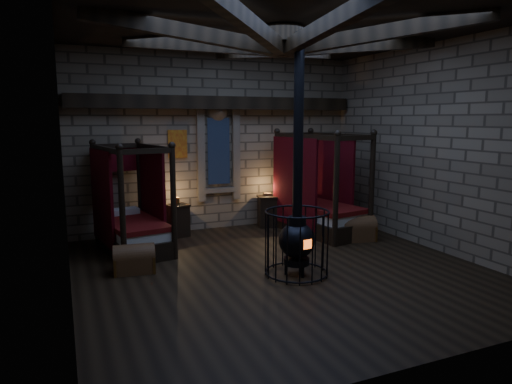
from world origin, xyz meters
name	(u,v)px	position (x,y,z in m)	size (l,w,h in m)	color
room	(281,55)	(0.00, 0.09, 3.74)	(7.02, 7.02, 4.29)	black
bed_left	(132,225)	(-2.27, 2.33, 0.53)	(1.41, 2.20, 2.15)	black
bed_right	(318,208)	(2.03, 2.13, 0.58)	(1.54, 2.40, 2.33)	black
trunk_left	(134,260)	(-2.44, 0.89, 0.23)	(0.75, 0.53, 0.52)	brown
trunk_right	(357,229)	(2.43, 1.13, 0.25)	(0.85, 0.63, 0.57)	brown
nightstand_left	(178,220)	(-1.14, 3.04, 0.38)	(0.56, 0.55, 0.91)	black
nightstand_right	(267,211)	(1.15, 3.11, 0.40)	(0.58, 0.56, 0.85)	black
stove	(297,238)	(0.12, -0.35, 0.66)	(1.11, 1.11, 4.05)	black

